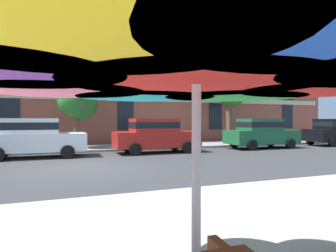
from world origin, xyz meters
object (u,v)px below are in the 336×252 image
(street_tree_middle, at_px, (78,101))
(patio_umbrella, at_px, (197,42))
(sedan_white, at_px, (34,137))
(sedan_red, at_px, (156,135))
(sedan_green, at_px, (261,133))
(street_tree_right, at_px, (230,86))
(sedan_black, at_px, (336,131))

(street_tree_middle, height_order, patio_umbrella, street_tree_middle)
(sedan_white, height_order, street_tree_middle, street_tree_middle)
(sedan_red, xyz_separation_m, sedan_green, (6.69, 0.00, 0.00))
(street_tree_right, bearing_deg, street_tree_middle, -178.47)
(sedan_black, distance_m, street_tree_right, 7.70)
(sedan_red, bearing_deg, sedan_white, 180.00)
(sedan_red, distance_m, patio_umbrella, 13.35)
(sedan_red, xyz_separation_m, street_tree_right, (6.65, 3.33, 3.17))
(sedan_black, relative_size, street_tree_middle, 1.06)
(sedan_green, bearing_deg, sedan_white, 180.00)
(sedan_black, xyz_separation_m, street_tree_middle, (-16.52, 3.06, 1.85))
(street_tree_right, bearing_deg, sedan_black, -28.34)
(sedan_green, bearing_deg, sedan_black, 0.00)
(street_tree_right, distance_m, patio_umbrella, 19.29)
(sedan_black, bearing_deg, street_tree_middle, 169.51)
(sedan_green, relative_size, patio_umbrella, 1.20)
(sedan_white, height_order, sedan_black, same)
(sedan_black, bearing_deg, patio_umbrella, -142.81)
(sedan_black, xyz_separation_m, street_tree_right, (-6.18, 3.33, 3.17))
(street_tree_middle, distance_m, patio_umbrella, 15.77)
(street_tree_middle, distance_m, street_tree_right, 10.42)
(sedan_black, bearing_deg, sedan_white, 180.00)
(sedan_white, relative_size, sedan_red, 1.00)
(street_tree_middle, bearing_deg, sedan_black, -10.49)
(sedan_green, xyz_separation_m, street_tree_middle, (-10.37, 3.06, 1.85))
(sedan_white, xyz_separation_m, sedan_green, (12.47, 0.00, 0.00))
(sedan_black, height_order, patio_umbrella, patio_umbrella)
(sedan_red, distance_m, street_tree_middle, 5.13)
(sedan_red, relative_size, patio_umbrella, 1.20)
(street_tree_middle, bearing_deg, sedan_red, -39.72)
(sedan_white, bearing_deg, street_tree_middle, 55.54)
(sedan_white, bearing_deg, sedan_black, 0.00)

